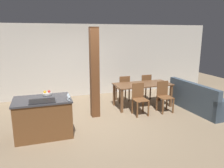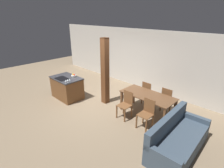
# 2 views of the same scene
# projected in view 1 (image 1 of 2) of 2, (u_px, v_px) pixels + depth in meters

# --- Properties ---
(ground_plane) EXTENTS (16.00, 16.00, 0.00)m
(ground_plane) POSITION_uv_depth(u_px,v_px,m) (94.00, 120.00, 6.08)
(ground_plane) COLOR #847056
(wall_back) EXTENTS (11.20, 0.08, 2.70)m
(wall_back) POSITION_uv_depth(u_px,v_px,m) (77.00, 61.00, 8.20)
(wall_back) COLOR beige
(wall_back) RESTS_ON ground_plane
(kitchen_island) EXTENTS (1.29, 0.87, 0.91)m
(kitchen_island) POSITION_uv_depth(u_px,v_px,m) (43.00, 117.00, 5.10)
(kitchen_island) COLOR brown
(kitchen_island) RESTS_ON ground_plane
(fruit_bowl) EXTENTS (0.21, 0.21, 0.11)m
(fruit_bowl) POSITION_uv_depth(u_px,v_px,m) (47.00, 93.00, 5.30)
(fruit_bowl) COLOR silver
(fruit_bowl) RESTS_ON kitchen_island
(wine_glass_near) EXTENTS (0.07, 0.07, 0.14)m
(wine_glass_near) POSITION_uv_depth(u_px,v_px,m) (69.00, 96.00, 4.82)
(wine_glass_near) COLOR silver
(wine_glass_near) RESTS_ON kitchen_island
(wine_glass_middle) EXTENTS (0.07, 0.07, 0.14)m
(wine_glass_middle) POSITION_uv_depth(u_px,v_px,m) (69.00, 95.00, 4.90)
(wine_glass_middle) COLOR silver
(wine_glass_middle) RESTS_ON kitchen_island
(wine_glass_far) EXTENTS (0.07, 0.07, 0.14)m
(wine_glass_far) POSITION_uv_depth(u_px,v_px,m) (68.00, 94.00, 4.97)
(wine_glass_far) COLOR silver
(wine_glass_far) RESTS_ON kitchen_island
(dining_table) EXTENTS (1.85, 0.85, 0.76)m
(dining_table) POSITION_uv_depth(u_px,v_px,m) (143.00, 87.00, 7.13)
(dining_table) COLOR brown
(dining_table) RESTS_ON ground_plane
(dining_chair_near_left) EXTENTS (0.40, 0.40, 0.93)m
(dining_chair_near_left) POSITION_uv_depth(u_px,v_px,m) (139.00, 98.00, 6.44)
(dining_chair_near_left) COLOR brown
(dining_chair_near_left) RESTS_ON ground_plane
(dining_chair_near_right) EXTENTS (0.40, 0.40, 0.93)m
(dining_chair_near_right) POSITION_uv_depth(u_px,v_px,m) (164.00, 96.00, 6.69)
(dining_chair_near_right) COLOR brown
(dining_chair_near_right) RESTS_ON ground_plane
(dining_chair_far_left) EXTENTS (0.40, 0.40, 0.93)m
(dining_chair_far_left) POSITION_uv_depth(u_px,v_px,m) (123.00, 88.00, 7.65)
(dining_chair_far_left) COLOR brown
(dining_chair_far_left) RESTS_ON ground_plane
(dining_chair_far_right) EXTENTS (0.40, 0.40, 0.93)m
(dining_chair_far_right) POSITION_uv_depth(u_px,v_px,m) (145.00, 86.00, 7.90)
(dining_chair_far_right) COLOR brown
(dining_chair_far_right) RESTS_ON ground_plane
(couch) EXTENTS (0.96, 2.13, 0.89)m
(couch) POSITION_uv_depth(u_px,v_px,m) (200.00, 101.00, 6.85)
(couch) COLOR #3D4C5B
(couch) RESTS_ON ground_plane
(timber_post) EXTENTS (0.24, 0.24, 2.54)m
(timber_post) POSITION_uv_depth(u_px,v_px,m) (95.00, 73.00, 6.12)
(timber_post) COLOR brown
(timber_post) RESTS_ON ground_plane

